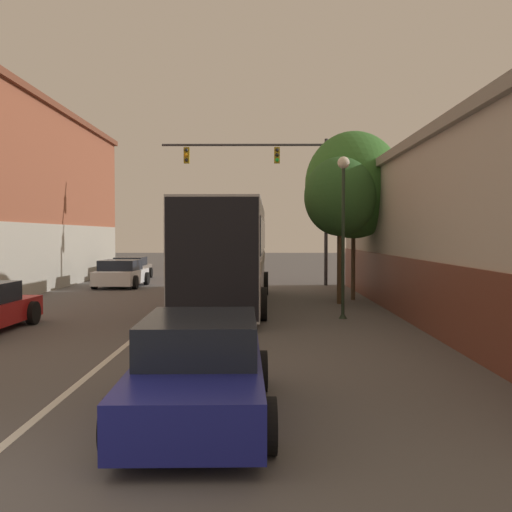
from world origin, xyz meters
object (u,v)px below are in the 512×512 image
Objects in this scene: parked_car_left_far at (121,274)px; street_tree_far at (340,197)px; traffic_signal_gantry at (280,180)px; hatchback_foreground at (200,370)px; bus at (228,250)px; street_tree_near at (354,185)px; street_lamp at (343,215)px; parked_car_left_near at (131,269)px.

street_tree_far reaches higher than parked_car_left_far.
hatchback_foreground is at bearing -94.80° from traffic_signal_gantry.
street_tree_far is (3.80, 13.82, 3.29)m from hatchback_foreground.
traffic_signal_gantry is at bearing -12.71° from bus.
street_tree_near reaches higher than parked_car_left_far.
street_lamp is at bearing -137.87° from parked_car_left_far.
traffic_signal_gantry is (8.42, -4.12, 4.70)m from parked_car_left_near.
hatchback_foreground is 21.73m from parked_car_left_far.
hatchback_foreground reaches higher than parked_car_left_far.
traffic_signal_gantry is 12.32m from street_lamp.
street_lamp is at bearing -102.13° from street_tree_near.
hatchback_foreground is 14.71m from street_tree_far.
street_lamp reaches higher than parked_car_left_near.
hatchback_foreground is 0.92× the size of street_lamp.
parked_car_left_far is at bearing 14.39° from hatchback_foreground.
hatchback_foreground is 0.84× the size of street_tree_far.
bus is 5.04m from street_lamp.
parked_car_left_far is (-5.96, 20.90, -0.02)m from hatchback_foreground.
hatchback_foreground is 16.24m from street_tree_near.
street_tree_near is 1.58m from street_tree_far.
street_tree_near is (4.80, 1.98, 2.47)m from bus.
traffic_signal_gantry is 1.70× the size of street_lamp.
hatchback_foreground is at bearing -105.38° from street_tree_far.
traffic_signal_gantry is at bearing -6.33° from hatchback_foreground.
bus reaches higher than parked_car_left_near.
street_tree_far is (9.76, -7.08, 3.31)m from parked_car_left_far.
street_tree_far is (1.96, -8.11, -1.36)m from traffic_signal_gantry.
traffic_signal_gantry is (1.84, 21.93, 4.65)m from hatchback_foreground.
street_tree_near reaches higher than parked_car_left_near.
street_lamp reaches higher than hatchback_foreground.
parked_car_left_far is at bearing 151.14° from street_tree_near.
bus is 13.23m from hatchback_foreground.
bus is at bearing -157.61° from street_tree_near.
street_tree_near is at bearing -18.10° from hatchback_foreground.
hatchback_foreground is (0.30, -13.15, -1.36)m from bus.
hatchback_foreground is 22.49m from traffic_signal_gantry.
street_tree_far is at bearing -124.12° from parked_car_left_far.
street_tree_far is at bearing -76.40° from traffic_signal_gantry.
traffic_signal_gantry reaches higher than parked_car_left_near.
traffic_signal_gantry is 1.54× the size of street_tree_far.
parked_car_left_far is at bearing -172.48° from traffic_signal_gantry.
bus is 9.69m from parked_car_left_far.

